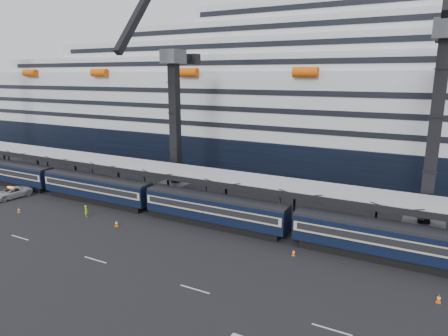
{
  "coord_description": "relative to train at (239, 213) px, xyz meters",
  "views": [
    {
      "loc": [
        15.36,
        -30.68,
        18.4
      ],
      "look_at": [
        -6.66,
        10.0,
        7.57
      ],
      "focal_mm": 32.0,
      "sensor_mm": 36.0,
      "label": 1
    }
  ],
  "objects": [
    {
      "name": "traffic_cone_c",
      "position": [
        -13.95,
        -6.02,
        -1.78
      ],
      "size": [
        0.43,
        0.43,
        0.86
      ],
      "color": "#EB5707",
      "rests_on": "ground"
    },
    {
      "name": "cruise_ship",
      "position": [
        3.57,
        35.99,
        10.14
      ],
      "size": [
        214.09,
        28.84,
        34.0
      ],
      "color": "black",
      "rests_on": "ground"
    },
    {
      "name": "traffic_cone_e",
      "position": [
        21.54,
        -6.16,
        -1.82
      ],
      "size": [
        0.39,
        0.39,
        0.78
      ],
      "color": "#EB5707",
      "rests_on": "ground"
    },
    {
      "name": "ground",
      "position": [
        4.65,
        -10.0,
        -2.2
      ],
      "size": [
        260.0,
        260.0,
        0.0
      ],
      "primitive_type": "plane",
      "color": "black",
      "rests_on": "ground"
    },
    {
      "name": "worker",
      "position": [
        -19.95,
        -5.29,
        -1.41
      ],
      "size": [
        0.69,
        0.66,
        1.59
      ],
      "primitive_type": "imported",
      "rotation": [
        0.0,
        0.0,
        2.46
      ],
      "color": "#AFE00B",
      "rests_on": "ground"
    },
    {
      "name": "crane_dark_mid",
      "position": [
        19.65,
        7.59,
        11.16
      ],
      "size": [
        4.5,
        18.24,
        39.64
      ],
      "color": "#45484C",
      "rests_on": "ground"
    },
    {
      "name": "train",
      "position": [
        0.0,
        0.0,
        0.0
      ],
      "size": [
        133.05,
        3.0,
        4.05
      ],
      "color": "black",
      "rests_on": "ground"
    },
    {
      "name": "pickup_truck",
      "position": [
        -36.47,
        -4.79,
        -1.39
      ],
      "size": [
        3.44,
        6.14,
        1.62
      ],
      "primitive_type": "imported",
      "rotation": [
        0.0,
        0.0,
        -0.13
      ],
      "color": "#9DA0A4",
      "rests_on": "ground"
    },
    {
      "name": "traffic_cone_d",
      "position": [
        8.09,
        -3.4,
        -1.85
      ],
      "size": [
        0.36,
        0.36,
        0.71
      ],
      "color": "#EB5707",
      "rests_on": "ground"
    },
    {
      "name": "traffic_cone_b",
      "position": [
        -29.36,
        -8.51,
        -1.83
      ],
      "size": [
        0.37,
        0.37,
        0.75
      ],
      "color": "#EB5707",
      "rests_on": "ground"
    },
    {
      "name": "canopy",
      "position": [
        4.65,
        4.0,
        3.05
      ],
      "size": [
        130.0,
        6.25,
        5.53
      ],
      "color": "#9A9CA2",
      "rests_on": "ground"
    },
    {
      "name": "crane_dark_near",
      "position": [
        -15.35,
        8.59,
        9.73
      ],
      "size": [
        4.5,
        17.75,
        35.08
      ],
      "color": "#45484C",
      "rests_on": "ground"
    },
    {
      "name": "lane_markings",
      "position": [
        12.8,
        -15.23,
        -2.19
      ],
      "size": [
        111.0,
        4.27,
        0.02
      ],
      "color": "beige",
      "rests_on": "ground"
    }
  ]
}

